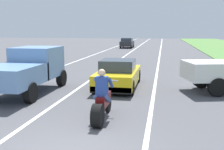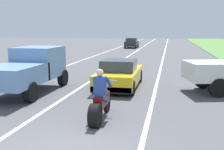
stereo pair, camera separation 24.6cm
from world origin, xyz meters
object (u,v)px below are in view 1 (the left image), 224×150
at_px(motorcycle_with_rider, 102,102).
at_px(pickup_truck_left_lane_light_blue, 28,68).
at_px(distant_car_far_ahead, 127,43).
at_px(sports_car_yellow, 118,75).

bearing_deg(motorcycle_with_rider, pickup_truck_left_lane_light_blue, 141.58).
bearing_deg(distant_car_far_ahead, pickup_truck_left_lane_light_blue, -90.77).
bearing_deg(sports_car_yellow, distant_car_far_ahead, 96.50).
bearing_deg(distant_car_far_ahead, sports_car_yellow, -83.50).
relative_size(sports_car_yellow, pickup_truck_left_lane_light_blue, 0.90).
xyz_separation_m(motorcycle_with_rider, sports_car_yellow, (-0.30, 5.08, 0.04)).
height_order(motorcycle_with_rider, sports_car_yellow, motorcycle_with_rider).
relative_size(motorcycle_with_rider, pickup_truck_left_lane_light_blue, 0.46).
bearing_deg(pickup_truck_left_lane_light_blue, motorcycle_with_rider, -38.42).
relative_size(motorcycle_with_rider, distant_car_far_ahead, 0.55).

